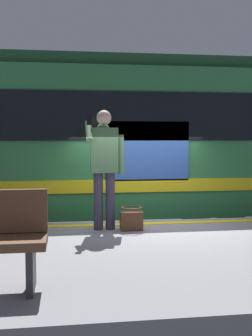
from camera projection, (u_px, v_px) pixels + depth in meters
The scene contains 8 objects.
ground_plane at pixel (145, 285), 7.10m from camera, with size 24.94×24.94×0.00m, color #3D3D3F.
platform at pixel (174, 294), 5.19m from camera, with size 15.37×3.79×1.11m, color gray.
safety_line at pixel (149, 223), 6.72m from camera, with size 15.07×0.16×0.01m, color yellow.
track_rail_near at pixel (131, 254), 8.67m from camera, with size 19.99×0.08×0.16m, color slate.
track_rail_far at pixel (122, 238), 10.09m from camera, with size 19.99×0.08×0.16m, color slate.
train_carriage at pixel (39, 138), 8.93m from camera, with size 11.85×2.97×3.89m.
passenger at pixel (104, 160), 6.24m from camera, with size 0.57×0.55×1.78m.
handbag at pixel (131, 220), 6.25m from camera, with size 0.33×0.30×0.35m.
Camera 1 is at (1.30, 6.82, 2.49)m, focal length 44.91 mm.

